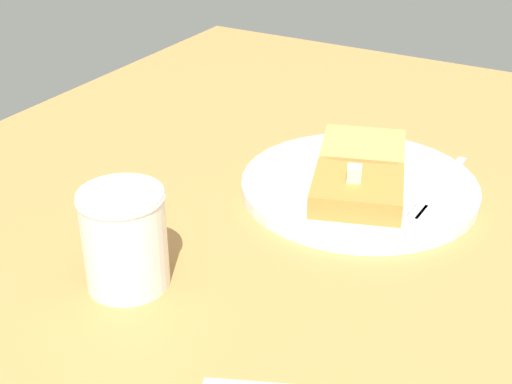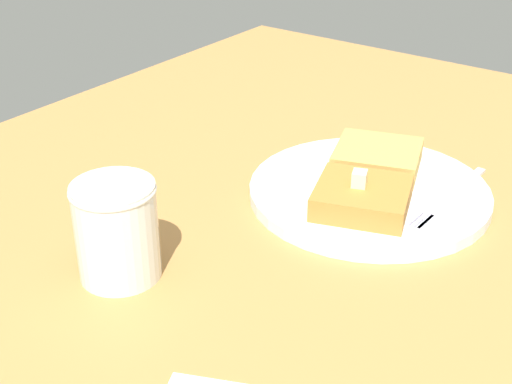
# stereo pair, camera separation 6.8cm
# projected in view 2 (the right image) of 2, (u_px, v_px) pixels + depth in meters

# --- Properties ---
(table_surface) EXTENTS (1.15, 1.15, 0.03)m
(table_surface) POSITION_uv_depth(u_px,v_px,m) (401.00, 271.00, 0.67)
(table_surface) COLOR #B17B41
(table_surface) RESTS_ON ground
(plate) EXTENTS (0.26, 0.26, 0.01)m
(plate) POSITION_uv_depth(u_px,v_px,m) (369.00, 191.00, 0.76)
(plate) COLOR white
(plate) RESTS_ON table_surface
(toast_slice_left) EXTENTS (0.11, 0.11, 0.02)m
(toast_slice_left) POSITION_uv_depth(u_px,v_px,m) (362.00, 197.00, 0.71)
(toast_slice_left) COLOR #B07531
(toast_slice_left) RESTS_ON plate
(toast_slice_middle) EXTENTS (0.11, 0.11, 0.02)m
(toast_slice_middle) POSITION_uv_depth(u_px,v_px,m) (377.00, 158.00, 0.79)
(toast_slice_middle) COLOR gold
(toast_slice_middle) RESTS_ON plate
(butter_pat_primary) EXTENTS (0.02, 0.02, 0.02)m
(butter_pat_primary) POSITION_uv_depth(u_px,v_px,m) (359.00, 179.00, 0.70)
(butter_pat_primary) COLOR beige
(butter_pat_primary) RESTS_ON toast_slice_left
(fork) EXTENTS (0.16, 0.02, 0.00)m
(fork) POSITION_uv_depth(u_px,v_px,m) (446.00, 201.00, 0.73)
(fork) COLOR silver
(fork) RESTS_ON plate
(syrup_jar) EXTENTS (0.07, 0.07, 0.09)m
(syrup_jar) POSITION_uv_depth(u_px,v_px,m) (117.00, 234.00, 0.62)
(syrup_jar) COLOR #46210A
(syrup_jar) RESTS_ON table_surface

